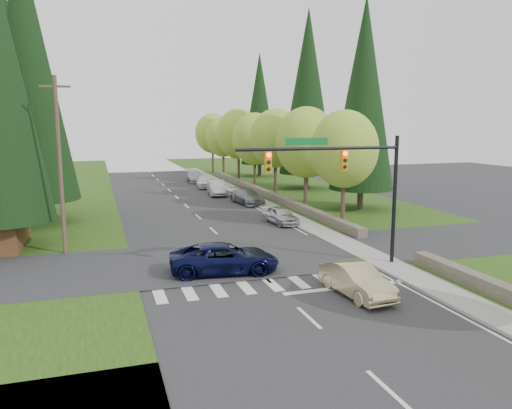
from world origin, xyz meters
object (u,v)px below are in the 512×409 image
parked_car_b (247,196)px  parked_car_a (280,215)px  parked_car_e (195,177)px  suv_navy (224,258)px  parked_car_d (205,181)px  parked_car_c (217,188)px  sedan_champagne (356,280)px

parked_car_b → parked_car_a: bearing=-99.1°
parked_car_b → parked_car_e: bearing=87.0°
suv_navy → parked_car_d: 33.30m
parked_car_c → sedan_champagne: bearing=-86.1°
parked_car_d → parked_car_a: bearing=-79.4°
sedan_champagne → parked_car_b: (2.62, 25.30, -0.00)m
sedan_champagne → parked_car_d: bearing=83.2°
parked_car_b → parked_car_d: 12.48m
suv_navy → parked_car_a: (6.99, 10.71, -0.10)m
sedan_champagne → parked_car_e: sedan_champagne is taller
sedan_champagne → parked_car_c: 31.56m
suv_navy → parked_car_a: size_ratio=1.42×
sedan_champagne → parked_car_c: bearing=82.8°
parked_car_c → parked_car_e: (0.00, 12.03, -0.12)m
parked_car_b → parked_car_d: parked_car_d is taller
parked_car_a → parked_car_e: 27.96m
parked_car_b → parked_car_c: size_ratio=1.02×
sedan_champagne → suv_navy: suv_navy is taller
suv_navy → parked_car_a: 12.79m
sedan_champagne → parked_car_e: 43.58m
parked_car_a → parked_car_e: bearing=85.4°
parked_car_b → parked_car_c: (-1.40, 6.24, 0.08)m
suv_navy → parked_car_d: size_ratio=1.25×
sedan_champagne → parked_car_c: parked_car_c is taller
suv_navy → parked_car_e: size_ratio=1.21×
parked_car_b → parked_car_c: 6.39m
parked_car_a → parked_car_d: (-1.11, 22.07, 0.09)m
sedan_champagne → parked_car_a: 15.80m
sedan_champagne → suv_navy: 6.78m
parked_car_a → parked_car_d: parked_car_d is taller
parked_car_d → parked_car_e: size_ratio=0.97×
parked_car_b → parked_car_d: size_ratio=1.10×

